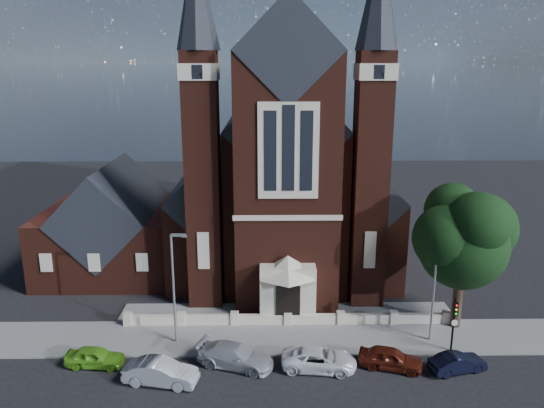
{
  "coord_description": "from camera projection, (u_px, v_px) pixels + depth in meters",
  "views": [
    {
      "loc": [
        -1.66,
        -29.72,
        19.19
      ],
      "look_at": [
        -1.12,
        12.0,
        7.99
      ],
      "focal_mm": 35.0,
      "sensor_mm": 36.0,
      "label": 1
    }
  ],
  "objects": [
    {
      "name": "car_silver_b",
      "position": [
        235.0,
        356.0,
        34.4
      ],
      "size": [
        5.48,
        3.62,
        1.47
      ],
      "primitive_type": "imported",
      "rotation": [
        0.0,
        0.0,
        1.24
      ],
      "color": "#A3A5AA",
      "rests_on": "ground"
    },
    {
      "name": "car_navy",
      "position": [
        458.0,
        363.0,
        33.82
      ],
      "size": [
        3.93,
        2.23,
        1.23
      ],
      "primitive_type": "imported",
      "rotation": [
        0.0,
        0.0,
        1.84
      ],
      "color": "black",
      "rests_on": "ground"
    },
    {
      "name": "traffic_signal",
      "position": [
        454.0,
        318.0,
        35.51
      ],
      "size": [
        0.28,
        0.42,
        4.0
      ],
      "color": "black",
      "rests_on": "ground"
    },
    {
      "name": "street_lamp_right",
      "position": [
        436.0,
        281.0,
        36.5
      ],
      "size": [
        1.16,
        0.22,
        8.09
      ],
      "color": "gray",
      "rests_on": "ground"
    },
    {
      "name": "street_lamp_left",
      "position": [
        175.0,
        282.0,
        36.27
      ],
      "size": [
        1.16,
        0.22,
        8.09
      ],
      "color": "gray",
      "rests_on": "ground"
    },
    {
      "name": "car_silver_a",
      "position": [
        161.0,
        372.0,
        32.53
      ],
      "size": [
        4.79,
        2.39,
        1.51
      ],
      "primitive_type": "imported",
      "rotation": [
        0.0,
        0.0,
        1.39
      ],
      "color": "#9B9DA3",
      "rests_on": "ground"
    },
    {
      "name": "parish_hall",
      "position": [
        113.0,
        229.0,
        49.85
      ],
      "size": [
        12.0,
        12.2,
        10.24
      ],
      "color": "#441B12",
      "rests_on": "ground"
    },
    {
      "name": "church",
      "position": [
        282.0,
        174.0,
        53.74
      ],
      "size": [
        20.01,
        34.9,
        29.2
      ],
      "color": "#441B12",
      "rests_on": "ground"
    },
    {
      "name": "forecourt_wall",
      "position": [
        288.0,
        325.0,
        39.98
      ],
      "size": [
        24.0,
        0.4,
        0.9
      ],
      "primitive_type": "cube",
      "color": "#BCAF95",
      "rests_on": "ground"
    },
    {
      "name": "pavement_strip",
      "position": [
        289.0,
        338.0,
        38.05
      ],
      "size": [
        60.0,
        5.0,
        0.12
      ],
      "primitive_type": "cube",
      "color": "slate",
      "rests_on": "ground"
    },
    {
      "name": "car_lime_van",
      "position": [
        95.0,
        357.0,
        34.43
      ],
      "size": [
        3.91,
        1.81,
        1.3
      ],
      "primitive_type": "imported",
      "rotation": [
        0.0,
        0.0,
        1.5
      ],
      "color": "#60B023",
      "rests_on": "ground"
    },
    {
      "name": "ground",
      "position": [
        284.0,
        280.0,
        48.19
      ],
      "size": [
        120.0,
        120.0,
        0.0
      ],
      "primitive_type": "plane",
      "color": "black",
      "rests_on": "ground"
    },
    {
      "name": "car_dark_red",
      "position": [
        390.0,
        358.0,
        34.19
      ],
      "size": [
        4.4,
        2.75,
        1.4
      ],
      "primitive_type": "imported",
      "rotation": [
        0.0,
        0.0,
        1.28
      ],
      "color": "#4D170D",
      "rests_on": "ground"
    },
    {
      "name": "street_tree",
      "position": [
        466.0,
        240.0,
        37.57
      ],
      "size": [
        6.4,
        6.6,
        10.7
      ],
      "color": "black",
      "rests_on": "ground"
    },
    {
      "name": "car_white_suv",
      "position": [
        319.0,
        360.0,
        34.09
      ],
      "size": [
        5.06,
        2.79,
        1.34
      ],
      "primitive_type": "imported",
      "rotation": [
        0.0,
        0.0,
        1.45
      ],
      "color": "white",
      "rests_on": "ground"
    },
    {
      "name": "forecourt_paving",
      "position": [
        287.0,
        313.0,
        41.91
      ],
      "size": [
        26.0,
        3.0,
        0.14
      ],
      "primitive_type": "cube",
      "color": "slate",
      "rests_on": "ground"
    }
  ]
}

